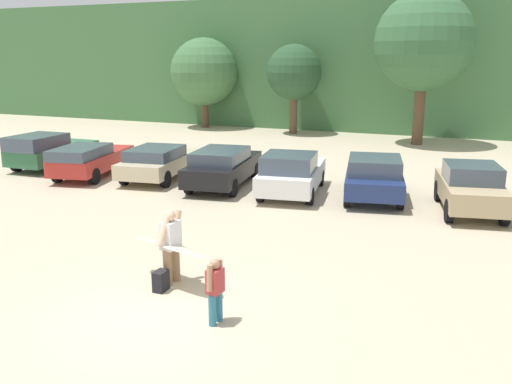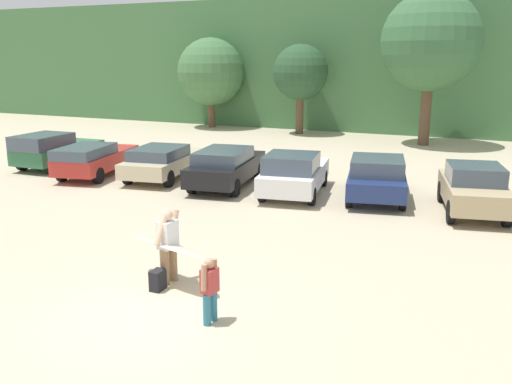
{
  "view_description": "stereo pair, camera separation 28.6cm",
  "coord_description": "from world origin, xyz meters",
  "px_view_note": "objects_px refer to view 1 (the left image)",
  "views": [
    {
      "loc": [
        5.54,
        -8.07,
        4.9
      ],
      "look_at": [
        -0.08,
        5.41,
        1.23
      ],
      "focal_mm": 37.95,
      "sensor_mm": 36.0,
      "label": 1
    },
    {
      "loc": [
        5.8,
        -7.96,
        4.9
      ],
      "look_at": [
        -0.08,
        5.41,
        1.23
      ],
      "focal_mm": 37.95,
      "sensor_mm": 36.0,
      "label": 2
    }
  ],
  "objects_px": {
    "parked_car_navy": "(374,176)",
    "surfboard_cream": "(171,246)",
    "parked_car_champagne": "(159,161)",
    "parked_car_red": "(90,159)",
    "person_adult": "(171,242)",
    "parked_car_white": "(292,173)",
    "person_child": "(215,287)",
    "parked_car_forest_green": "(49,150)",
    "parked_car_tan": "(470,187)",
    "parked_car_black": "(223,166)",
    "backpack_dropped": "(161,281)"
  },
  "relations": [
    {
      "from": "parked_car_navy",
      "to": "surfboard_cream",
      "type": "distance_m",
      "value": 9.61
    },
    {
      "from": "parked_car_champagne",
      "to": "parked_car_navy",
      "type": "bearing_deg",
      "value": -96.88
    },
    {
      "from": "parked_car_red",
      "to": "person_adult",
      "type": "relative_size",
      "value": 2.84
    },
    {
      "from": "parked_car_red",
      "to": "parked_car_champagne",
      "type": "bearing_deg",
      "value": -85.36
    },
    {
      "from": "parked_car_white",
      "to": "parked_car_navy",
      "type": "xyz_separation_m",
      "value": [
        2.86,
        0.63,
        0.0
      ]
    },
    {
      "from": "parked_car_red",
      "to": "person_child",
      "type": "bearing_deg",
      "value": -143.26
    },
    {
      "from": "parked_car_navy",
      "to": "person_adult",
      "type": "xyz_separation_m",
      "value": [
        -2.71,
        -9.18,
        0.16
      ]
    },
    {
      "from": "parked_car_navy",
      "to": "person_child",
      "type": "distance_m",
      "value": 10.52
    },
    {
      "from": "parked_car_forest_green",
      "to": "parked_car_white",
      "type": "relative_size",
      "value": 0.93
    },
    {
      "from": "parked_car_red",
      "to": "parked_car_tan",
      "type": "relative_size",
      "value": 1.15
    },
    {
      "from": "parked_car_red",
      "to": "surfboard_cream",
      "type": "distance_m",
      "value": 12.09
    },
    {
      "from": "parked_car_champagne",
      "to": "person_adult",
      "type": "xyz_separation_m",
      "value": [
        6.01,
        -8.97,
        0.22
      ]
    },
    {
      "from": "parked_car_black",
      "to": "person_adult",
      "type": "xyz_separation_m",
      "value": [
        3.0,
        -8.75,
        0.16
      ]
    },
    {
      "from": "parked_car_black",
      "to": "backpack_dropped",
      "type": "bearing_deg",
      "value": -169.98
    },
    {
      "from": "parked_car_black",
      "to": "parked_car_white",
      "type": "relative_size",
      "value": 1.06
    },
    {
      "from": "parked_car_champagne",
      "to": "backpack_dropped",
      "type": "xyz_separation_m",
      "value": [
        6.0,
        -9.42,
        -0.51
      ]
    },
    {
      "from": "parked_car_red",
      "to": "surfboard_cream",
      "type": "relative_size",
      "value": 1.96
    },
    {
      "from": "parked_car_forest_green",
      "to": "parked_car_champagne",
      "type": "distance_m",
      "value": 5.7
    },
    {
      "from": "parked_car_champagne",
      "to": "surfboard_cream",
      "type": "relative_size",
      "value": 1.98
    },
    {
      "from": "parked_car_tan",
      "to": "parked_car_forest_green",
      "type": "bearing_deg",
      "value": 77.78
    },
    {
      "from": "parked_car_navy",
      "to": "person_adult",
      "type": "distance_m",
      "value": 9.58
    },
    {
      "from": "parked_car_tan",
      "to": "parked_car_white",
      "type": "bearing_deg",
      "value": 78.81
    },
    {
      "from": "parked_car_white",
      "to": "parked_car_red",
      "type": "bearing_deg",
      "value": 83.71
    },
    {
      "from": "parked_car_forest_green",
      "to": "parked_car_tan",
      "type": "distance_m",
      "value": 17.6
    },
    {
      "from": "parked_car_black",
      "to": "person_child",
      "type": "height_order",
      "value": "parked_car_black"
    },
    {
      "from": "person_child",
      "to": "person_adult",
      "type": "bearing_deg",
      "value": -30.11
    },
    {
      "from": "person_adult",
      "to": "person_child",
      "type": "relative_size",
      "value": 1.31
    },
    {
      "from": "parked_car_white",
      "to": "person_child",
      "type": "xyz_separation_m",
      "value": [
        1.88,
        -9.85,
        -0.06
      ]
    },
    {
      "from": "parked_car_red",
      "to": "backpack_dropped",
      "type": "height_order",
      "value": "parked_car_red"
    },
    {
      "from": "parked_car_red",
      "to": "parked_car_navy",
      "type": "xyz_separation_m",
      "value": [
        11.56,
        1.04,
        0.04
      ]
    },
    {
      "from": "parked_car_black",
      "to": "backpack_dropped",
      "type": "height_order",
      "value": "parked_car_black"
    },
    {
      "from": "person_adult",
      "to": "backpack_dropped",
      "type": "bearing_deg",
      "value": 95.88
    },
    {
      "from": "surfboard_cream",
      "to": "parked_car_red",
      "type": "bearing_deg",
      "value": -24.05
    },
    {
      "from": "parked_car_forest_green",
      "to": "person_child",
      "type": "height_order",
      "value": "parked_car_forest_green"
    },
    {
      "from": "parked_car_forest_green",
      "to": "parked_car_white",
      "type": "xyz_separation_m",
      "value": [
        11.56,
        -0.3,
        -0.04
      ]
    },
    {
      "from": "parked_car_champagne",
      "to": "parked_car_black",
      "type": "distance_m",
      "value": 3.01
    },
    {
      "from": "person_adult",
      "to": "parked_car_navy",
      "type": "bearing_deg",
      "value": -99.9
    },
    {
      "from": "person_adult",
      "to": "backpack_dropped",
      "type": "relative_size",
      "value": 3.76
    },
    {
      "from": "parked_car_forest_green",
      "to": "surfboard_cream",
      "type": "xyz_separation_m",
      "value": [
        11.75,
        -8.9,
        0.05
      ]
    },
    {
      "from": "parked_car_champagne",
      "to": "backpack_dropped",
      "type": "height_order",
      "value": "parked_car_champagne"
    },
    {
      "from": "parked_car_tan",
      "to": "person_adult",
      "type": "relative_size",
      "value": 2.47
    },
    {
      "from": "parked_car_forest_green",
      "to": "parked_car_red",
      "type": "height_order",
      "value": "parked_car_forest_green"
    },
    {
      "from": "parked_car_tan",
      "to": "person_child",
      "type": "height_order",
      "value": "parked_car_tan"
    },
    {
      "from": "parked_car_red",
      "to": "parked_car_navy",
      "type": "distance_m",
      "value": 11.61
    },
    {
      "from": "person_adult",
      "to": "person_child",
      "type": "xyz_separation_m",
      "value": [
        1.74,
        -1.29,
        -0.23
      ]
    },
    {
      "from": "parked_car_forest_green",
      "to": "parked_car_black",
      "type": "distance_m",
      "value": 8.7
    },
    {
      "from": "parked_car_forest_green",
      "to": "parked_car_white",
      "type": "distance_m",
      "value": 11.56
    },
    {
      "from": "parked_car_forest_green",
      "to": "parked_car_white",
      "type": "height_order",
      "value": "parked_car_forest_green"
    },
    {
      "from": "person_child",
      "to": "parked_car_black",
      "type": "bearing_deg",
      "value": -58.19
    },
    {
      "from": "parked_car_tan",
      "to": "backpack_dropped",
      "type": "height_order",
      "value": "parked_car_tan"
    }
  ]
}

